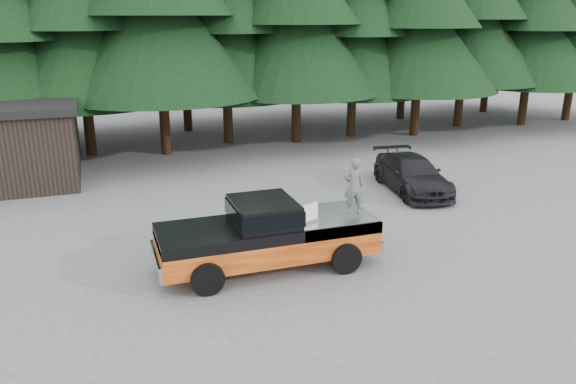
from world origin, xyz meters
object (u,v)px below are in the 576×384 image
object	(u,v)px
pickup_truck	(268,245)
man_on_bed	(354,186)
air_compressor	(301,212)
parked_car	(412,174)

from	to	relation	value
pickup_truck	man_on_bed	bearing A→B (deg)	-4.42
air_compressor	man_on_bed	world-z (taller)	man_on_bed
air_compressor	man_on_bed	xyz separation A→B (m)	(1.55, 0.05, 0.55)
air_compressor	man_on_bed	distance (m)	1.65
air_compressor	man_on_bed	bearing A→B (deg)	-21.10
air_compressor	parked_car	size ratio (longest dim) A/B	0.15
pickup_truck	man_on_bed	xyz separation A→B (m)	(2.41, -0.19, 1.46)
air_compressor	parked_car	world-z (taller)	air_compressor
pickup_truck	parked_car	size ratio (longest dim) A/B	1.29
pickup_truck	man_on_bed	distance (m)	2.82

